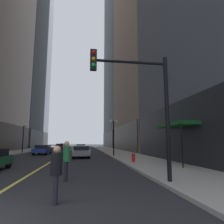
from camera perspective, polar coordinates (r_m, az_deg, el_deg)
The scene contains 19 objects.
ground_plane at distance 39.73m, azimuth -12.37°, elevation -10.89°, with size 200.00×200.00×0.00m, color #262628.
sidewalk_left at distance 41.15m, azimuth -24.08°, elevation -10.16°, with size 4.50×78.00×0.15m, color #9E9991.
sidewalk_right at distance 39.99m, azimuth -0.28°, elevation -10.96°, with size 4.50×78.00×0.15m, color #9E9991.
lane_centre_stripe at distance 39.73m, azimuth -12.37°, elevation -10.88°, with size 0.16×70.00×0.01m, color #E5D64C.
building_left_far at distance 76.47m, azimuth -23.48°, elevation 20.15°, with size 13.04×26.00×75.38m.
building_right_mid at distance 49.00m, azimuth 10.38°, elevation 23.94°, with size 12.22×24.00×56.11m.
building_right_far at distance 75.58m, azimuth 4.52°, elevation 20.26°, with size 14.38×26.00×76.45m.
storefront_awning_right at distance 15.53m, azimuth 18.12°, elevation -3.60°, with size 1.60×4.26×3.12m.
car_grey at distance 22.78m, azimuth -8.86°, elevation -11.06°, with size 1.97×4.10×1.32m.
car_blue at distance 30.13m, azimuth -19.24°, elevation -10.05°, with size 2.08×4.26×1.32m.
car_black at distance 38.87m, azimuth -8.97°, elevation -9.97°, with size 1.87×4.66×1.32m.
car_maroon at distance 48.76m, azimuth -14.70°, elevation -9.49°, with size 2.05×4.38×1.32m.
car_silver at distance 59.64m, azimuth -13.86°, elevation -9.30°, with size 1.96×4.24×1.32m.
pedestrian_in_green_parka at distance 9.53m, azimuth -12.95°, elevation -12.59°, with size 0.38×0.38×1.79m.
pedestrian_in_black_coat at distance 6.23m, azimuth -15.68°, elevation -15.63°, with size 0.37×0.37×1.64m.
traffic_light_near_right at distance 8.66m, azimuth 8.92°, elevation 4.82°, with size 3.43×0.35×5.65m.
street_lamp_left_far at distance 33.73m, azimuth -24.06°, elevation -5.26°, with size 1.06×0.36×4.43m.
street_lamp_right_mid at distance 24.04m, azimuth 0.46°, elevation -4.97°, with size 1.06×0.36×4.43m.
fire_hydrant_right at distance 16.70m, azimuth 6.15°, elevation -13.16°, with size 0.28×0.28×0.80m, color red.
Camera 1 is at (2.87, -4.59, 1.76)m, focal length 31.88 mm.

